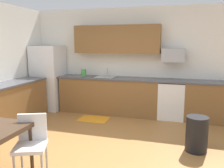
# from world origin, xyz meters

# --- Properties ---
(ground_plane) EXTENTS (12.00, 12.00, 0.00)m
(ground_plane) POSITION_xyz_m (0.00, 0.00, 0.00)
(ground_plane) COLOR #9E6B38
(wall_back) EXTENTS (5.80, 0.10, 2.70)m
(wall_back) POSITION_xyz_m (0.00, 2.65, 1.35)
(wall_back) COLOR white
(wall_back) RESTS_ON ground
(cabinet_run_back) EXTENTS (2.56, 0.60, 0.90)m
(cabinet_run_back) POSITION_xyz_m (-0.47, 2.30, 0.45)
(cabinet_run_back) COLOR brown
(cabinet_run_back) RESTS_ON ground
(cabinet_run_back_right) EXTENTS (0.99, 0.60, 0.90)m
(cabinet_run_back_right) POSITION_xyz_m (1.91, 2.30, 0.45)
(cabinet_run_back_right) COLOR brown
(cabinet_run_back_right) RESTS_ON ground
(cabinet_run_left) EXTENTS (0.60, 2.00, 0.90)m
(cabinet_run_left) POSITION_xyz_m (-2.30, 0.80, 0.45)
(cabinet_run_left) COLOR brown
(cabinet_run_left) RESTS_ON ground
(countertop_back) EXTENTS (4.80, 0.64, 0.04)m
(countertop_back) POSITION_xyz_m (0.00, 2.30, 0.92)
(countertop_back) COLOR #4C4C51
(countertop_back) RESTS_ON cabinet_run_back
(countertop_left) EXTENTS (0.64, 2.00, 0.04)m
(countertop_left) POSITION_xyz_m (-2.30, 0.80, 0.92)
(countertop_left) COLOR #4C4C51
(countertop_left) RESTS_ON cabinet_run_left
(upper_cabinets_back) EXTENTS (2.20, 0.34, 0.70)m
(upper_cabinets_back) POSITION_xyz_m (-0.30, 2.43, 1.90)
(upper_cabinets_back) COLOR brown
(refrigerator) EXTENTS (0.76, 0.70, 1.73)m
(refrigerator) POSITION_xyz_m (-2.18, 2.22, 0.86)
(refrigerator) COLOR white
(refrigerator) RESTS_ON ground
(oven_range) EXTENTS (0.60, 0.60, 0.91)m
(oven_range) POSITION_xyz_m (1.11, 2.30, 0.46)
(oven_range) COLOR white
(oven_range) RESTS_ON ground
(microwave) EXTENTS (0.54, 0.36, 0.32)m
(microwave) POSITION_xyz_m (1.11, 2.40, 1.52)
(microwave) COLOR #9EA0A5
(sink_basin) EXTENTS (0.48, 0.40, 0.14)m
(sink_basin) POSITION_xyz_m (-0.56, 2.30, 0.88)
(sink_basin) COLOR #A5A8AD
(sink_basin) RESTS_ON countertop_back
(sink_faucet) EXTENTS (0.02, 0.02, 0.24)m
(sink_faucet) POSITION_xyz_m (-0.56, 2.48, 1.04)
(sink_faucet) COLOR #B2B5BA
(sink_faucet) RESTS_ON countertop_back
(chair_near_table) EXTENTS (0.52, 0.52, 0.85)m
(chair_near_table) POSITION_xyz_m (-0.58, -0.87, 0.50)
(chair_near_table) COLOR white
(chair_near_table) RESTS_ON ground
(trash_bin) EXTENTS (0.36, 0.36, 0.60)m
(trash_bin) POSITION_xyz_m (1.61, 0.56, 0.30)
(trash_bin) COLOR black
(trash_bin) RESTS_ON ground
(floor_mat) EXTENTS (0.70, 0.50, 0.01)m
(floor_mat) POSITION_xyz_m (-0.65, 1.65, 0.01)
(floor_mat) COLOR orange
(floor_mat) RESTS_ON ground
(kettle) EXTENTS (0.14, 0.14, 0.20)m
(kettle) POSITION_xyz_m (-1.19, 2.35, 1.02)
(kettle) COLOR #4CA54C
(kettle) RESTS_ON countertop_back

